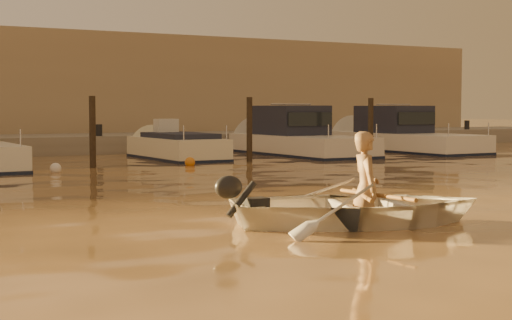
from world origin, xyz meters
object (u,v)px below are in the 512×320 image
moored_boat_3 (177,152)px  moored_boat_5 (405,135)px  dinghy (359,207)px  moored_boat_4 (301,137)px  waterfront_building (1,91)px  person (366,188)px

moored_boat_3 → moored_boat_5: bearing=0.0°
moored_boat_5 → dinghy: bearing=-132.0°
moored_boat_4 → waterfront_building: bearing=126.3°
moored_boat_3 → person: bearing=-103.2°
moored_boat_3 → waterfront_building: (-3.31, 11.00, 2.17)m
person → moored_boat_4: (8.19, 14.53, 0.11)m
person → moored_boat_5: (12.95, 14.53, 0.11)m
moored_boat_4 → moored_boat_5: size_ratio=0.93×
person → moored_boat_4: moored_boat_4 is taller
waterfront_building → dinghy: bearing=-90.4°
person → moored_boat_5: size_ratio=0.21×
waterfront_building → person: bearing=-90.2°
moored_boat_4 → moored_boat_5: 4.77m
dinghy → person: 0.28m
person → waterfront_building: bearing=19.9°
moored_boat_3 → moored_boat_5: moored_boat_5 is taller
moored_boat_4 → dinghy: bearing=-119.7°
dinghy → moored_boat_4: bearing=-9.6°
dinghy → person: bearing=-90.0°
moored_boat_3 → waterfront_building: size_ratio=0.11×
person → moored_boat_4: size_ratio=0.22×
moored_boat_3 → moored_boat_5: (9.54, 0.00, 0.40)m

